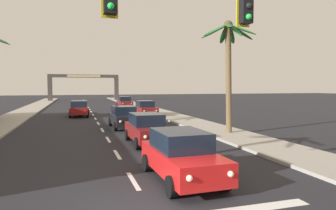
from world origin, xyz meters
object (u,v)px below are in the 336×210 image
at_px(traffic_signal_mast, 247,26).
at_px(sedan_lead_at_stop_bar, 181,155).
at_px(palm_right_second, 228,53).
at_px(sedan_oncoming_far, 79,108).
at_px(sedan_parked_mid_kerb, 125,102).
at_px(sedan_fifth_in_queue, 124,117).
at_px(sedan_third_in_queue, 147,128).
at_px(town_gateway_arch, 84,83).
at_px(sedan_parked_nearest_kerb, 145,108).

xyz_separation_m(traffic_signal_mast, sedan_lead_at_stop_bar, (-1.29, 1.93, -4.05)).
bearing_deg(palm_right_second, sedan_oncoming_far, 120.89).
distance_m(sedan_oncoming_far, sedan_parked_mid_kerb, 13.23).
xyz_separation_m(sedan_fifth_in_queue, sedan_oncoming_far, (-3.16, 10.19, 0.00)).
xyz_separation_m(sedan_third_in_queue, town_gateway_arch, (-1.95, 52.91, 3.01)).
bearing_deg(sedan_fifth_in_queue, sedan_parked_mid_kerb, 80.99).
xyz_separation_m(sedan_oncoming_far, town_gateway_arch, (1.47, 36.03, 3.01)).
relative_size(sedan_lead_at_stop_bar, sedan_fifth_in_queue, 1.00).
xyz_separation_m(sedan_parked_nearest_kerb, palm_right_second, (2.51, -13.40, 4.49)).
relative_size(sedan_oncoming_far, town_gateway_arch, 0.30).
relative_size(sedan_parked_nearest_kerb, town_gateway_arch, 0.30).
xyz_separation_m(sedan_third_in_queue, sedan_oncoming_far, (-3.42, 16.88, 0.00)).
distance_m(sedan_oncoming_far, sedan_parked_nearest_kerb, 6.99).
bearing_deg(sedan_parked_nearest_kerb, traffic_signal_mast, -95.71).
relative_size(traffic_signal_mast, sedan_parked_mid_kerb, 2.65).
bearing_deg(sedan_oncoming_far, sedan_third_in_queue, -78.54).
distance_m(sedan_lead_at_stop_bar, sedan_parked_nearest_kerb, 21.88).
bearing_deg(sedan_oncoming_far, town_gateway_arch, 87.66).
height_order(sedan_oncoming_far, sedan_parked_mid_kerb, same).
height_order(sedan_oncoming_far, sedan_parked_nearest_kerb, same).
height_order(sedan_third_in_queue, sedan_oncoming_far, same).
distance_m(sedan_parked_nearest_kerb, palm_right_second, 14.36).
xyz_separation_m(sedan_lead_at_stop_bar, sedan_parked_mid_kerb, (3.52, 35.04, 0.00)).
distance_m(sedan_lead_at_stop_bar, palm_right_second, 11.17).
distance_m(sedan_fifth_in_queue, sedan_oncoming_far, 10.67).
xyz_separation_m(sedan_fifth_in_queue, town_gateway_arch, (-1.69, 46.22, 3.01)).
relative_size(sedan_third_in_queue, town_gateway_arch, 0.30).
bearing_deg(palm_right_second, town_gateway_arch, 98.56).
height_order(sedan_oncoming_far, palm_right_second, palm_right_second).
bearing_deg(sedan_fifth_in_queue, sedan_lead_at_stop_bar, -90.38).
distance_m(sedan_fifth_in_queue, palm_right_second, 9.16).
height_order(traffic_signal_mast, sedan_lead_at_stop_bar, traffic_signal_mast).
relative_size(traffic_signal_mast, palm_right_second, 1.59).
distance_m(traffic_signal_mast, sedan_oncoming_far, 26.18).
bearing_deg(sedan_fifth_in_queue, sedan_third_in_queue, -87.73).
bearing_deg(traffic_signal_mast, sedan_third_in_queue, 96.17).
relative_size(sedan_lead_at_stop_bar, town_gateway_arch, 0.30).
xyz_separation_m(sedan_fifth_in_queue, palm_right_second, (6.05, -5.20, 4.49)).
relative_size(traffic_signal_mast, town_gateway_arch, 0.79).
bearing_deg(palm_right_second, traffic_signal_mast, -115.68).
bearing_deg(sedan_oncoming_far, sedan_lead_at_stop_bar, -82.58).
distance_m(traffic_signal_mast, sedan_fifth_in_queue, 15.88).
xyz_separation_m(sedan_fifth_in_queue, sedan_parked_mid_kerb, (3.43, 21.66, 0.00)).
xyz_separation_m(sedan_oncoming_far, sedan_parked_mid_kerb, (6.59, 11.47, 0.00)).
xyz_separation_m(sedan_lead_at_stop_bar, sedan_parked_nearest_kerb, (3.63, 21.58, 0.00)).
xyz_separation_m(sedan_parked_mid_kerb, palm_right_second, (2.62, -26.87, 4.49)).
distance_m(sedan_third_in_queue, town_gateway_arch, 53.03).
xyz_separation_m(traffic_signal_mast, sedan_oncoming_far, (-4.35, 25.50, -4.05)).
bearing_deg(palm_right_second, sedan_lead_at_stop_bar, -126.93).
height_order(palm_right_second, town_gateway_arch, palm_right_second).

